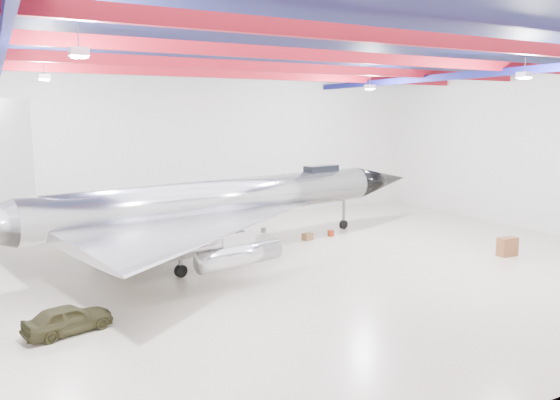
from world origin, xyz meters
TOP-DOWN VIEW (x-y plane):
  - floor at (0.00, 0.00)m, footprint 40.00×40.00m
  - wall_back at (0.00, 15.00)m, footprint 40.00×0.00m
  - wall_right at (20.00, 0.00)m, footprint 0.00×30.00m
  - ceiling at (0.00, 0.00)m, footprint 40.00×40.00m
  - ceiling_structure at (0.00, 0.00)m, footprint 39.50×29.50m
  - jet_aircraft at (-1.15, 4.70)m, footprint 30.89×21.21m
  - jeep at (-10.55, -3.76)m, footprint 3.35×2.05m
  - desk at (12.62, -3.55)m, footprint 1.17×0.61m
  - crate_ply at (-2.46, 2.67)m, footprint 0.66×0.59m
  - toolbox_red at (0.12, 6.93)m, footprint 0.58×0.50m
  - parts_bin at (4.76, 5.12)m, footprint 0.70×0.60m
  - crate_small at (-5.01, 6.45)m, footprint 0.46×0.43m
  - tool_chest at (6.65, 5.35)m, footprint 0.49×0.49m
  - spares_box at (3.29, 8.49)m, footprint 0.43×0.43m

SIDE VIEW (x-z plane):
  - floor at x=0.00m, z-range 0.00..0.00m
  - crate_small at x=-5.01m, z-range 0.00..0.26m
  - spares_box at x=3.29m, z-range 0.00..0.32m
  - toolbox_red at x=0.12m, z-range 0.00..0.36m
  - crate_ply at x=-2.46m, z-range 0.00..0.38m
  - tool_chest at x=6.65m, z-range 0.00..0.39m
  - parts_bin at x=4.76m, z-range 0.00..0.42m
  - desk at x=12.62m, z-range 0.00..1.05m
  - jeep at x=-10.55m, z-range 0.00..1.06m
  - jet_aircraft at x=-1.15m, z-range -1.46..7.05m
  - wall_back at x=0.00m, z-range -14.50..25.50m
  - wall_right at x=20.00m, z-range -9.50..20.50m
  - ceiling_structure at x=0.00m, z-range 9.79..10.86m
  - ceiling at x=0.00m, z-range 11.00..11.00m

